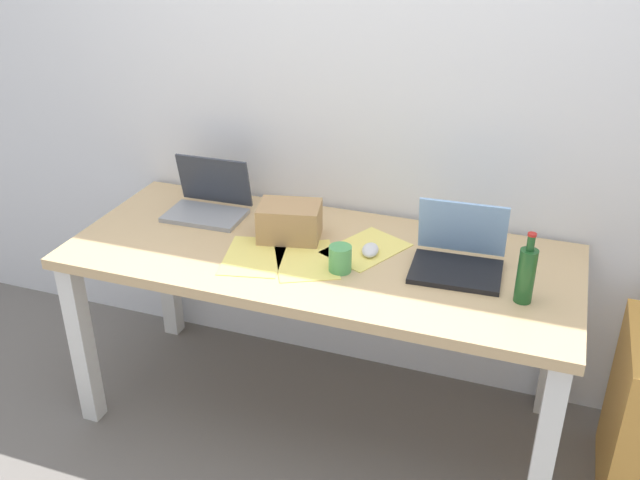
% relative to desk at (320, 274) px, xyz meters
% --- Properties ---
extents(ground_plane, '(8.00, 8.00, 0.00)m').
position_rel_desk_xyz_m(ground_plane, '(0.00, 0.00, -0.66)').
color(ground_plane, slate).
extents(back_wall, '(5.20, 0.08, 2.60)m').
position_rel_desk_xyz_m(back_wall, '(0.00, 0.45, 0.64)').
color(back_wall, white).
rests_on(back_wall, ground).
extents(desk, '(1.86, 0.77, 0.76)m').
position_rel_desk_xyz_m(desk, '(0.00, 0.00, 0.00)').
color(desk, tan).
rests_on(desk, ground).
extents(laptop_left, '(0.32, 0.23, 0.22)m').
position_rel_desk_xyz_m(laptop_left, '(-0.54, 0.16, 0.15)').
color(laptop_left, gray).
rests_on(laptop_left, desk).
extents(laptop_right, '(0.32, 0.28, 0.23)m').
position_rel_desk_xyz_m(laptop_right, '(0.49, 0.05, 0.14)').
color(laptop_right, black).
rests_on(laptop_right, desk).
extents(beer_bottle, '(0.06, 0.06, 0.25)m').
position_rel_desk_xyz_m(beer_bottle, '(0.73, -0.10, 0.19)').
color(beer_bottle, '#1E5123').
rests_on(beer_bottle, desk).
extents(computer_mouse, '(0.07, 0.11, 0.03)m').
position_rel_desk_xyz_m(computer_mouse, '(0.18, 0.05, 0.11)').
color(computer_mouse, silver).
rests_on(computer_mouse, desk).
extents(cardboard_box, '(0.26, 0.21, 0.14)m').
position_rel_desk_xyz_m(cardboard_box, '(-0.15, 0.07, 0.16)').
color(cardboard_box, tan).
rests_on(cardboard_box, desk).
extents(coffee_mug, '(0.08, 0.08, 0.09)m').
position_rel_desk_xyz_m(coffee_mug, '(0.11, -0.11, 0.14)').
color(coffee_mug, '#4C9E56').
rests_on(coffee_mug, desk).
extents(paper_yellow_folder, '(0.27, 0.33, 0.00)m').
position_rel_desk_xyz_m(paper_yellow_folder, '(-0.21, -0.11, 0.10)').
color(paper_yellow_folder, '#F4E06B').
rests_on(paper_yellow_folder, desk).
extents(paper_sheet_near_back, '(0.32, 0.36, 0.00)m').
position_rel_desk_xyz_m(paper_sheet_near_back, '(0.15, 0.08, 0.10)').
color(paper_sheet_near_back, '#F4E06B').
rests_on(paper_sheet_near_back, desk).
extents(paper_sheet_center, '(0.32, 0.36, 0.00)m').
position_rel_desk_xyz_m(paper_sheet_center, '(-0.03, -0.08, 0.10)').
color(paper_sheet_center, '#F4E06B').
rests_on(paper_sheet_center, desk).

